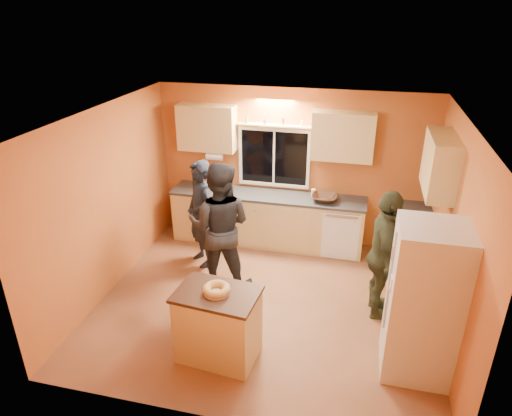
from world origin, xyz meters
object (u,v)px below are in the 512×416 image
(refrigerator, at_px, (423,302))
(person_left, at_px, (201,214))
(person_right, at_px, (384,256))
(person_center, at_px, (220,227))
(island, at_px, (218,324))

(refrigerator, relative_size, person_left, 1.06)
(person_right, bearing_deg, person_left, 70.49)
(person_center, relative_size, person_right, 1.07)
(person_center, xyz_separation_m, person_right, (2.23, -0.18, -0.07))
(refrigerator, distance_m, island, 2.27)
(person_center, bearing_deg, person_right, 171.77)
(refrigerator, distance_m, person_center, 2.84)
(person_center, bearing_deg, island, 102.42)
(island, bearing_deg, person_right, 40.52)
(person_center, bearing_deg, refrigerator, 153.47)
(person_left, distance_m, person_right, 2.79)
(person_left, height_order, person_center, person_center)
(refrigerator, relative_size, person_center, 0.95)
(person_left, bearing_deg, refrigerator, 18.20)
(refrigerator, relative_size, island, 1.84)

